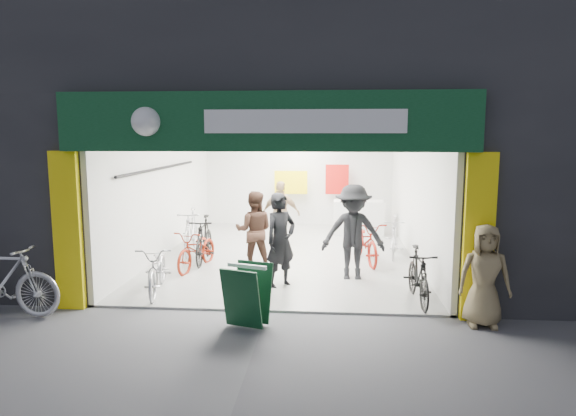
# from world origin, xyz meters

# --- Properties ---
(ground) EXTENTS (60.00, 60.00, 0.00)m
(ground) POSITION_xyz_m (0.00, 0.00, 0.00)
(ground) COLOR #56565B
(ground) RESTS_ON ground
(building) EXTENTS (17.00, 10.27, 8.00)m
(building) POSITION_xyz_m (0.91, 4.99, 4.31)
(building) COLOR #232326
(building) RESTS_ON ground
(bike_left_front) EXTENTS (0.92, 1.82, 0.91)m
(bike_left_front) POSITION_xyz_m (-2.09, 0.85, 0.46)
(bike_left_front) COLOR #B3B3B8
(bike_left_front) RESTS_ON ground
(bike_left_midfront) EXTENTS (0.58, 1.76, 1.05)m
(bike_left_midfront) POSITION_xyz_m (-1.80, 3.10, 0.52)
(bike_left_midfront) COLOR black
(bike_left_midfront) RESTS_ON ground
(bike_left_midback) EXTENTS (0.91, 1.75, 0.87)m
(bike_left_midback) POSITION_xyz_m (-1.80, 2.51, 0.44)
(bike_left_midback) COLOR maroon
(bike_left_midback) RESTS_ON ground
(bike_left_back) EXTENTS (0.69, 1.85, 1.09)m
(bike_left_back) POSITION_xyz_m (-2.32, 3.93, 0.54)
(bike_left_back) COLOR #BBBBC0
(bike_left_back) RESTS_ON ground
(bike_right_front) EXTENTS (0.51, 1.61, 0.96)m
(bike_right_front) POSITION_xyz_m (2.50, 0.66, 0.48)
(bike_right_front) COLOR black
(bike_right_front) RESTS_ON ground
(bike_right_mid) EXTENTS (0.99, 1.91, 0.96)m
(bike_right_mid) POSITION_xyz_m (1.80, 3.40, 0.48)
(bike_right_mid) COLOR maroon
(bike_right_mid) RESTS_ON ground
(bike_right_back) EXTENTS (0.69, 1.64, 0.95)m
(bike_right_back) POSITION_xyz_m (2.50, 4.01, 0.48)
(bike_right_back) COLOR #B8B8BD
(bike_right_back) RESTS_ON ground
(parked_bike) EXTENTS (1.97, 0.63, 1.17)m
(parked_bike) POSITION_xyz_m (-4.15, -0.51, 0.59)
(parked_bike) COLOR silver
(parked_bike) RESTS_ON ground
(customer_a) EXTENTS (0.77, 0.76, 1.79)m
(customer_a) POSITION_xyz_m (0.09, 1.38, 0.90)
(customer_a) COLOR black
(customer_a) RESTS_ON ground
(customer_b) EXTENTS (0.85, 0.68, 1.68)m
(customer_b) POSITION_xyz_m (-0.60, 2.66, 0.84)
(customer_b) COLOR #372219
(customer_b) RESTS_ON ground
(customer_c) EXTENTS (1.24, 0.73, 1.90)m
(customer_c) POSITION_xyz_m (1.45, 1.98, 0.95)
(customer_c) COLOR black
(customer_c) RESTS_ON ground
(customer_d) EXTENTS (1.03, 0.55, 1.67)m
(customer_d) POSITION_xyz_m (-0.25, 5.03, 0.84)
(customer_d) COLOR #9C7E5B
(customer_d) RESTS_ON ground
(pedestrian_near) EXTENTS (0.79, 0.54, 1.55)m
(pedestrian_near) POSITION_xyz_m (3.30, -0.30, 0.78)
(pedestrian_near) COLOR olive
(pedestrian_near) RESTS_ON ground
(sandwich_board) EXTENTS (0.75, 0.76, 0.92)m
(sandwich_board) POSITION_xyz_m (-0.22, -0.62, 0.51)
(sandwich_board) COLOR #0D361B
(sandwich_board) RESTS_ON ground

